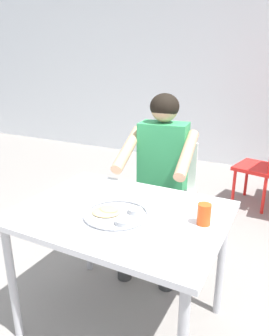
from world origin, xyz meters
TOP-DOWN VIEW (x-y plane):
  - back_wall at (0.00, 3.52)m, footprint 12.00×0.12m
  - table_foreground at (-0.09, 0.09)m, footprint 1.06×0.80m
  - thali_tray at (-0.08, 0.03)m, footprint 0.33×0.33m
  - drinking_cup at (0.32, 0.15)m, footprint 0.06×0.06m
  - chair_foreground at (-0.20, 1.01)m, footprint 0.48×0.49m
  - diner_foreground at (-0.17, 0.79)m, footprint 0.54×0.59m
  - chair_red_left at (0.42, 2.16)m, footprint 0.48×0.50m

SIDE VIEW (x-z plane):
  - chair_red_left at x=0.42m, z-range 0.07..0.90m
  - chair_foreground at x=-0.20m, z-range 0.08..0.94m
  - table_foreground at x=-0.09m, z-range 0.28..1.01m
  - thali_tray at x=-0.08m, z-range 0.72..0.75m
  - diner_foreground at x=-0.17m, z-range 0.12..1.38m
  - drinking_cup at x=0.32m, z-range 0.73..0.83m
  - back_wall at x=0.00m, z-range 0.00..3.40m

